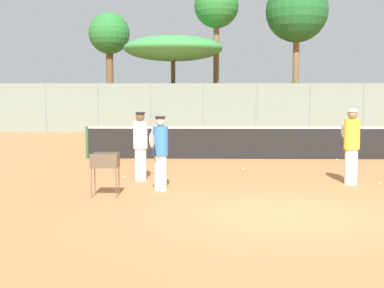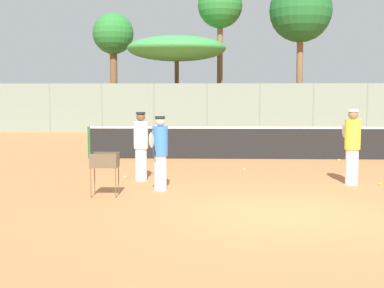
{
  "view_description": "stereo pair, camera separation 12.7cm",
  "coord_description": "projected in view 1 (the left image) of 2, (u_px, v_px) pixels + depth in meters",
  "views": [
    {
      "loc": [
        -1.38,
        -9.31,
        2.09
      ],
      "look_at": [
        -1.7,
        2.77,
        1.0
      ],
      "focal_mm": 50.0,
      "sensor_mm": 36.0,
      "label": 1
    },
    {
      "loc": [
        -1.25,
        -9.3,
        2.09
      ],
      "look_at": [
        -1.7,
        2.77,
        1.0
      ],
      "focal_mm": 50.0,
      "sensor_mm": 36.0,
      "label": 2
    }
  ],
  "objects": [
    {
      "name": "tennis_ball_5",
      "position": [
        243.0,
        169.0,
        15.0
      ],
      "size": [
        0.07,
        0.07,
        0.07
      ],
      "primitive_type": "sphere",
      "color": "#D1E54C",
      "rests_on": "ground_plane"
    },
    {
      "name": "tree_1",
      "position": [
        109.0,
        37.0,
        36.43
      ],
      "size": [
        2.8,
        2.8,
        7.74
      ],
      "color": "brown",
      "rests_on": "ground_plane"
    },
    {
      "name": "tree_0",
      "position": [
        216.0,
        8.0,
        33.34
      ],
      "size": [
        2.78,
        2.78,
        9.1
      ],
      "color": "brown",
      "rests_on": "ground_plane"
    },
    {
      "name": "ball_cart",
      "position": [
        105.0,
        164.0,
        11.07
      ],
      "size": [
        0.56,
        0.41,
        0.92
      ],
      "color": "brown",
      "rests_on": "ground_plane"
    },
    {
      "name": "tennis_net",
      "position": [
        248.0,
        142.0,
        17.71
      ],
      "size": [
        10.81,
        0.1,
        1.07
      ],
      "color": "#26592D",
      "rests_on": "ground_plane"
    },
    {
      "name": "tennis_ball_3",
      "position": [
        337.0,
        160.0,
        17.23
      ],
      "size": [
        0.07,
        0.07,
        0.07
      ],
      "primitive_type": "sphere",
      "color": "#D1E54C",
      "rests_on": "ground_plane"
    },
    {
      "name": "tennis_ball_2",
      "position": [
        379.0,
        183.0,
        12.63
      ],
      "size": [
        0.07,
        0.07,
        0.07
      ],
      "primitive_type": "sphere",
      "color": "#D1E54C",
      "rests_on": "ground_plane"
    },
    {
      "name": "player_red_cap",
      "position": [
        141.0,
        145.0,
        13.14
      ],
      "size": [
        0.64,
        0.76,
        1.7
      ],
      "rotation": [
        0.0,
        0.0,
        0.9
      ],
      "color": "white",
      "rests_on": "ground_plane"
    },
    {
      "name": "back_fence",
      "position": [
        230.0,
        108.0,
        30.76
      ],
      "size": [
        27.57,
        0.08,
        2.81
      ],
      "color": "gray",
      "rests_on": "ground_plane"
    },
    {
      "name": "player_yellow_shirt",
      "position": [
        160.0,
        152.0,
        11.79
      ],
      "size": [
        0.37,
        0.87,
        1.64
      ],
      "rotation": [
        0.0,
        0.0,
        4.45
      ],
      "color": "white",
      "rests_on": "ground_plane"
    },
    {
      "name": "player_white_outfit",
      "position": [
        352.0,
        145.0,
        12.61
      ],
      "size": [
        0.37,
        0.92,
        1.78
      ],
      "rotation": [
        0.0,
        0.0,
        1.7
      ],
      "color": "white",
      "rests_on": "ground_plane"
    },
    {
      "name": "tennis_ball_6",
      "position": [
        124.0,
        177.0,
        13.55
      ],
      "size": [
        0.07,
        0.07,
        0.07
      ],
      "primitive_type": "sphere",
      "color": "#D1E54C",
      "rests_on": "ground_plane"
    },
    {
      "name": "ground_plane",
      "position": [
        284.0,
        215.0,
        9.42
      ],
      "size": [
        80.0,
        80.0,
        0.0
      ],
      "primitive_type": "plane",
      "color": "#C67242"
    },
    {
      "name": "tree_3",
      "position": [
        173.0,
        49.0,
        32.54
      ],
      "size": [
        6.02,
        6.02,
        5.71
      ],
      "color": "brown",
      "rests_on": "ground_plane"
    },
    {
      "name": "parked_car",
      "position": [
        165.0,
        118.0,
        35.15
      ],
      "size": [
        4.2,
        1.7,
        1.6
      ],
      "color": "white",
      "rests_on": "ground_plane"
    },
    {
      "name": "tree_2",
      "position": [
        297.0,
        12.0,
        32.12
      ],
      "size": [
        3.76,
        3.76,
        9.07
      ],
      "color": "brown",
      "rests_on": "ground_plane"
    }
  ]
}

